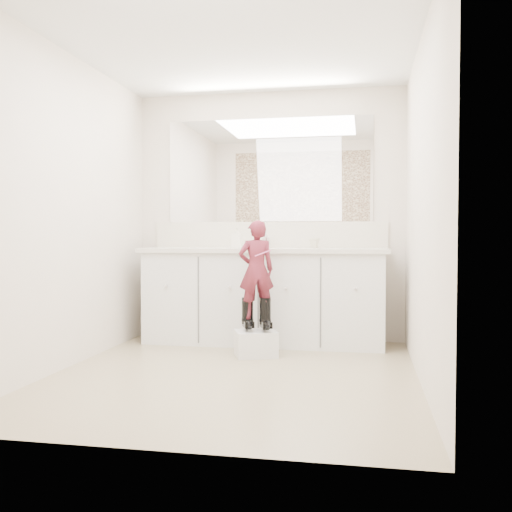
# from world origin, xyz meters

# --- Properties ---
(floor) EXTENTS (3.00, 3.00, 0.00)m
(floor) POSITION_xyz_m (0.00, 0.00, 0.00)
(floor) COLOR #837455
(floor) RESTS_ON ground
(ceiling) EXTENTS (3.00, 3.00, 0.00)m
(ceiling) POSITION_xyz_m (0.00, 0.00, 2.40)
(ceiling) COLOR white
(ceiling) RESTS_ON wall_back
(wall_back) EXTENTS (2.60, 0.00, 2.60)m
(wall_back) POSITION_xyz_m (0.00, 1.50, 1.20)
(wall_back) COLOR beige
(wall_back) RESTS_ON floor
(wall_front) EXTENTS (2.60, 0.00, 2.60)m
(wall_front) POSITION_xyz_m (0.00, -1.50, 1.20)
(wall_front) COLOR beige
(wall_front) RESTS_ON floor
(wall_left) EXTENTS (0.00, 3.00, 3.00)m
(wall_left) POSITION_xyz_m (-1.30, 0.00, 1.20)
(wall_left) COLOR beige
(wall_left) RESTS_ON floor
(wall_right) EXTENTS (0.00, 3.00, 3.00)m
(wall_right) POSITION_xyz_m (1.30, 0.00, 1.20)
(wall_right) COLOR beige
(wall_right) RESTS_ON floor
(vanity_cabinet) EXTENTS (2.20, 0.55, 0.85)m
(vanity_cabinet) POSITION_xyz_m (0.00, 1.23, 0.42)
(vanity_cabinet) COLOR silver
(vanity_cabinet) RESTS_ON floor
(countertop) EXTENTS (2.28, 0.58, 0.04)m
(countertop) POSITION_xyz_m (0.00, 1.21, 0.87)
(countertop) COLOR beige
(countertop) RESTS_ON vanity_cabinet
(backsplash) EXTENTS (2.28, 0.03, 0.25)m
(backsplash) POSITION_xyz_m (0.00, 1.49, 1.02)
(backsplash) COLOR beige
(backsplash) RESTS_ON countertop
(mirror) EXTENTS (2.00, 0.02, 1.00)m
(mirror) POSITION_xyz_m (0.00, 1.49, 1.64)
(mirror) COLOR white
(mirror) RESTS_ON wall_back
(dot_panel) EXTENTS (2.00, 0.01, 1.20)m
(dot_panel) POSITION_xyz_m (0.00, -1.49, 1.65)
(dot_panel) COLOR #472819
(dot_panel) RESTS_ON wall_front
(faucet) EXTENTS (0.08, 0.08, 0.10)m
(faucet) POSITION_xyz_m (0.00, 1.38, 0.94)
(faucet) COLOR silver
(faucet) RESTS_ON countertop
(cup) EXTENTS (0.13, 0.13, 0.09)m
(cup) POSITION_xyz_m (0.47, 1.28, 0.94)
(cup) COLOR beige
(cup) RESTS_ON countertop
(soap_bottle) EXTENTS (0.09, 0.10, 0.20)m
(soap_bottle) POSITION_xyz_m (-0.25, 1.19, 0.99)
(soap_bottle) COLOR silver
(soap_bottle) RESTS_ON countertop
(step_stool) EXTENTS (0.41, 0.38, 0.21)m
(step_stool) POSITION_xyz_m (0.04, 0.65, 0.11)
(step_stool) COLOR silver
(step_stool) RESTS_ON floor
(boot_left) EXTENTS (0.16, 0.21, 0.28)m
(boot_left) POSITION_xyz_m (-0.04, 0.67, 0.35)
(boot_left) COLOR black
(boot_left) RESTS_ON step_stool
(boot_right) EXTENTS (0.16, 0.21, 0.28)m
(boot_right) POSITION_xyz_m (0.11, 0.67, 0.35)
(boot_right) COLOR black
(boot_right) RESTS_ON step_stool
(toddler) EXTENTS (0.35, 0.29, 0.82)m
(toddler) POSITION_xyz_m (0.04, 0.67, 0.72)
(toddler) COLOR #A03145
(toddler) RESTS_ON step_stool
(toothbrush) EXTENTS (0.13, 0.06, 0.06)m
(toothbrush) POSITION_xyz_m (0.11, 0.59, 0.86)
(toothbrush) COLOR #D1518A
(toothbrush) RESTS_ON toddler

